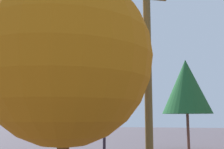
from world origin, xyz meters
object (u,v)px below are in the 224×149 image
at_px(tree_mid, 186,86).
at_px(utility_pole, 148,79).
at_px(tree_near, 65,59).
at_px(signal_pole_assembly, 84,90).

bearing_deg(tree_mid, utility_pole, 81.11).
xyz_separation_m(utility_pole, tree_near, (2.06, 3.89, 0.14)).
bearing_deg(utility_pole, tree_near, 62.12).
height_order(utility_pole, tree_near, utility_pole).
bearing_deg(signal_pole_assembly, tree_mid, -139.50).
relative_size(utility_pole, tree_mid, 1.06).
bearing_deg(tree_near, tree_mid, -103.26).
height_order(signal_pole_assembly, utility_pole, utility_pole).
height_order(signal_pole_assembly, tree_mid, tree_mid).
bearing_deg(utility_pole, tree_mid, -98.89).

